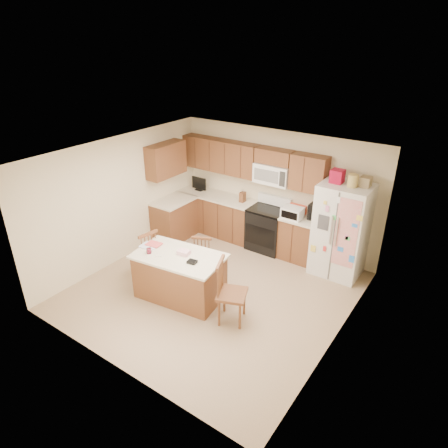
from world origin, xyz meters
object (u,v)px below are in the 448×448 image
Objects in this scene: stove at (268,228)px; island at (180,276)px; refrigerator at (341,229)px; windsor_chair_back at (204,256)px; windsor_chair_left at (145,255)px; windsor_chair_right at (230,293)px.

island is at bearing -99.18° from stove.
refrigerator reaches higher than windsor_chair_back.
windsor_chair_left is (-1.32, -2.30, -0.00)m from stove.
island is 1.81× the size of windsor_chair_back.
windsor_chair_right is at bearing -110.42° from refrigerator.
stove is at bearing 60.23° from windsor_chair_left.
windsor_chair_back is (0.86, 0.66, -0.05)m from windsor_chair_left.
windsor_chair_right reaches higher than windsor_chair_left.
windsor_chair_right is (2.00, -0.13, 0.04)m from windsor_chair_left.
refrigerator is 2.28× the size of windsor_chair_back.
windsor_chair_left is at bearing -119.77° from stove.
refrigerator reaches higher than island.
stove is 1.70m from windsor_chair_back.
stove is 2.53m from windsor_chair_right.
island reaches higher than windsor_chair_back.
stove is at bearing 177.70° from refrigerator.
windsor_chair_back is (-0.07, 0.77, 0.00)m from island.
stove is 1.13× the size of windsor_chair_left.
stove is at bearing 80.82° from island.
refrigerator is 2.61m from windsor_chair_back.
stove is 0.70× the size of island.
island is (-1.96, -2.34, -0.50)m from refrigerator.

